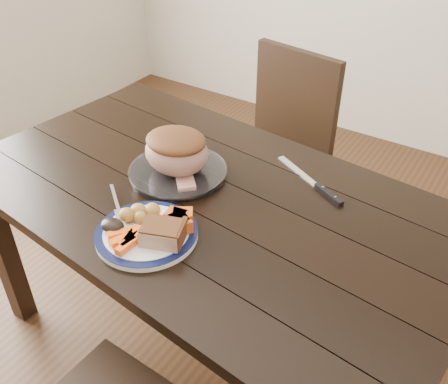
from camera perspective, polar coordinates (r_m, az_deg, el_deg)
The scene contains 15 objects.
ground at distance 2.08m, azimuth -1.61°, elevation -17.15°, with size 4.00×4.00×0.00m, color #472B16.
dining_table at distance 1.61m, azimuth -1.99°, elevation -2.87°, with size 1.68×1.06×0.75m.
chair_far at distance 2.26m, azimuth 6.14°, elevation 5.37°, with size 0.49×0.49×0.93m.
dinner_plate at distance 1.40m, azimuth -8.82°, elevation -4.79°, with size 0.28×0.28×0.02m, color white.
plate_rim at distance 1.40m, azimuth -8.85°, elevation -4.53°, with size 0.28×0.28×0.02m, color #0B1239.
serving_platter at distance 1.64m, azimuth -5.29°, elevation 2.21°, with size 0.31×0.31×0.02m, color white.
pork_slice at distance 1.34m, azimuth -7.06°, elevation -4.72°, with size 0.11×0.09×0.05m, color tan.
roasted_potatoes at distance 1.43m, azimuth -9.33°, elevation -2.31°, with size 0.10×0.10×0.04m.
carrot_batons at distance 1.36m, azimuth -11.10°, elevation -5.30°, with size 0.09×0.11×0.02m.
pumpkin_wedges at distance 1.39m, azimuth -5.07°, elevation -3.23°, with size 0.10×0.10×0.04m.
dark_mushroom at distance 1.41m, azimuth -12.62°, elevation -3.75°, with size 0.07×0.05×0.03m, color black.
fork at distance 1.51m, azimuth -12.15°, elevation -1.35°, with size 0.15×0.12×0.00m.
roast_joint at distance 1.60m, azimuth -5.44°, elevation 4.53°, with size 0.21×0.18×0.14m, color #A87267.
cut_slice at distance 1.56m, azimuth -4.37°, elevation 0.96°, with size 0.07×0.06×0.02m, color tan.
carving_knife at distance 1.60m, azimuth 10.99°, elevation 0.46°, with size 0.29×0.17×0.01m.
Camera 1 is at (0.74, -1.02, 1.66)m, focal length 40.00 mm.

